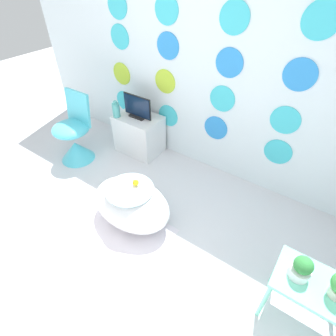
{
  "coord_description": "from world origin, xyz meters",
  "views": [
    {
      "loc": [
        1.37,
        -0.49,
        2.16
      ],
      "look_at": [
        0.37,
        0.95,
        0.69
      ],
      "focal_mm": 28.0,
      "sensor_mm": 36.0,
      "label": 1
    }
  ],
  "objects_px": {
    "vase": "(116,110)",
    "potted_plant_left": "(302,268)",
    "bathtub": "(132,204)",
    "tv": "(137,108)",
    "chair": "(75,140)"
  },
  "relations": [
    {
      "from": "vase",
      "to": "potted_plant_left",
      "type": "bearing_deg",
      "value": -19.41
    },
    {
      "from": "bathtub",
      "to": "vase",
      "type": "height_order",
      "value": "vase"
    },
    {
      "from": "vase",
      "to": "bathtub",
      "type": "bearing_deg",
      "value": -41.77
    },
    {
      "from": "tv",
      "to": "potted_plant_left",
      "type": "bearing_deg",
      "value": -24.37
    },
    {
      "from": "vase",
      "to": "tv",
      "type": "bearing_deg",
      "value": 32.07
    },
    {
      "from": "bathtub",
      "to": "chair",
      "type": "relative_size",
      "value": 0.95
    },
    {
      "from": "vase",
      "to": "potted_plant_left",
      "type": "xyz_separation_m",
      "value": [
        2.46,
        -0.87,
        -0.04
      ]
    },
    {
      "from": "bathtub",
      "to": "potted_plant_left",
      "type": "bearing_deg",
      "value": -0.69
    },
    {
      "from": "vase",
      "to": "potted_plant_left",
      "type": "distance_m",
      "value": 2.61
    },
    {
      "from": "chair",
      "to": "potted_plant_left",
      "type": "distance_m",
      "value": 2.83
    },
    {
      "from": "bathtub",
      "to": "potted_plant_left",
      "type": "xyz_separation_m",
      "value": [
        1.51,
        -0.02,
        0.35
      ]
    },
    {
      "from": "tv",
      "to": "vase",
      "type": "relative_size",
      "value": 1.98
    },
    {
      "from": "chair",
      "to": "potted_plant_left",
      "type": "xyz_separation_m",
      "value": [
        2.79,
        -0.39,
        0.28
      ]
    },
    {
      "from": "tv",
      "to": "vase",
      "type": "xyz_separation_m",
      "value": [
        -0.23,
        -0.14,
        -0.03
      ]
    },
    {
      "from": "bathtub",
      "to": "potted_plant_left",
      "type": "distance_m",
      "value": 1.55
    }
  ]
}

